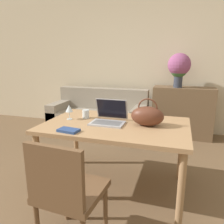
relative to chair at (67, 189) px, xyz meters
The scene contains 11 objects.
wall_back 3.21m from the chair, 88.20° to the left, with size 10.00×0.06×2.70m.
dining_table 0.88m from the chair, 82.97° to the left, with size 1.46×0.94×0.74m.
chair is the anchor object (origin of this frame).
couch 2.65m from the chair, 105.74° to the left, with size 1.77×0.78×0.82m.
sideboard 2.89m from the chair, 74.34° to the left, with size 1.03×0.40×0.90m.
laptop 0.94m from the chair, 88.23° to the left, with size 0.34×0.31×0.24m.
drinking_glass 1.04m from the chair, 105.77° to the left, with size 0.08×0.08×0.09m.
wine_glass 1.03m from the chair, 116.03° to the left, with size 0.08×0.08×0.16m.
handbag 1.04m from the chair, 64.61° to the left, with size 0.32×0.19×0.28m.
flower_vase 2.91m from the chair, 76.16° to the left, with size 0.38×0.38×0.58m.
book 0.60m from the chair, 115.49° to the left, with size 0.20×0.14×0.02m.
Camera 1 is at (0.61, -1.46, 1.39)m, focal length 35.00 mm.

